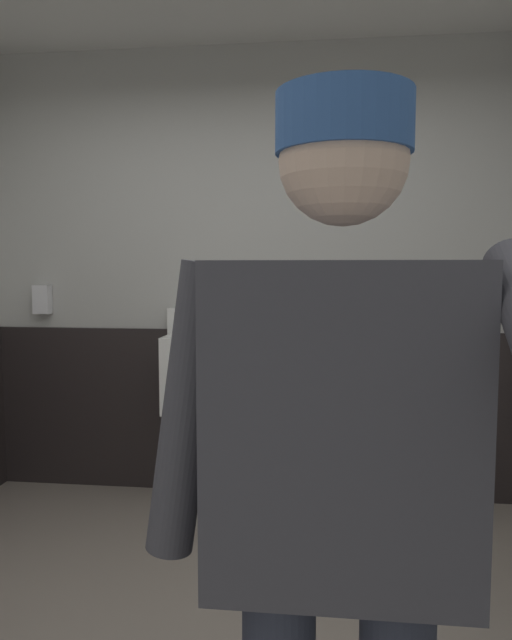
{
  "coord_description": "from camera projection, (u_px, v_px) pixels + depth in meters",
  "views": [
    {
      "loc": [
        0.42,
        -1.72,
        1.4
      ],
      "look_at": [
        0.23,
        -0.07,
        1.25
      ],
      "focal_mm": 32.91,
      "sensor_mm": 36.0,
      "label": 1
    }
  ],
  "objects": [
    {
      "name": "wall_back",
      "position": [
        257.0,
        274.0,
        3.62
      ],
      "size": [
        3.95,
        0.12,
        2.71
      ],
      "primitive_type": "cube",
      "color": "#B2B2AD",
      "rests_on": "ground_plane"
    },
    {
      "name": "wainscot_band_back",
      "position": [
        256.0,
        412.0,
        3.62
      ],
      "size": [
        3.35,
        0.03,
        1.02
      ],
      "primitive_type": "cube",
      "color": "black",
      "rests_on": "ground_plane"
    },
    {
      "name": "urinal_solo",
      "position": [
        196.0,
        372.0,
        3.49
      ],
      "size": [
        0.4,
        0.34,
        1.24
      ],
      "color": "white",
      "rests_on": "ground_plane"
    },
    {
      "name": "person",
      "position": [
        339.0,
        482.0,
        1.06
      ],
      "size": [
        0.7,
        0.6,
        1.7
      ],
      "color": "#2D3342",
      "rests_on": "ground_plane"
    },
    {
      "name": "soap_dispenser",
      "position": [
        42.0,
        299.0,
        3.69
      ],
      "size": [
        0.1,
        0.07,
        0.18
      ],
      "primitive_type": "cube",
      "color": "silver"
    }
  ]
}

